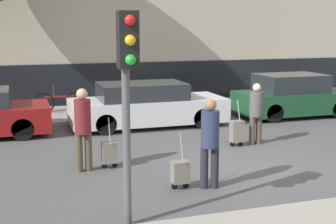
% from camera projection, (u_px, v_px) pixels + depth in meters
% --- Properties ---
extents(ground_plane, '(80.00, 80.00, 0.00)m').
position_uv_depth(ground_plane, '(241.00, 166.00, 10.21)').
color(ground_plane, '#4C4C4F').
extents(sidewalk_far, '(28.00, 3.00, 0.12)m').
position_uv_depth(sidewalk_far, '(153.00, 110.00, 16.75)').
color(sidewalk_far, gray).
rests_on(sidewalk_far, ground_plane).
extents(parked_car_1, '(4.68, 1.84, 1.33)m').
position_uv_depth(parked_car_1, '(146.00, 106.00, 14.23)').
color(parked_car_1, silver).
rests_on(parked_car_1, ground_plane).
extents(parked_car_2, '(3.93, 1.76, 1.43)m').
position_uv_depth(parked_car_2, '(293.00, 97.00, 15.79)').
color(parked_car_2, '#194728').
rests_on(parked_car_2, ground_plane).
extents(pedestrian_left, '(0.35, 0.34, 1.76)m').
position_uv_depth(pedestrian_left, '(83.00, 125.00, 9.69)').
color(pedestrian_left, '#4C4233').
rests_on(pedestrian_left, ground_plane).
extents(trolley_left, '(0.34, 0.29, 1.11)m').
position_uv_depth(trolley_left, '(109.00, 153.00, 10.01)').
color(trolley_left, slate).
rests_on(trolley_left, ground_plane).
extents(pedestrian_center, '(0.34, 0.34, 1.70)m').
position_uv_depth(pedestrian_center, '(210.00, 138.00, 8.67)').
color(pedestrian_center, '#23232D').
rests_on(pedestrian_center, ground_plane).
extents(trolley_center, '(0.34, 0.29, 1.07)m').
position_uv_depth(trolley_center, '(180.00, 172.00, 8.74)').
color(trolley_center, slate).
rests_on(trolley_center, ground_plane).
extents(pedestrian_right, '(0.35, 0.34, 1.58)m').
position_uv_depth(pedestrian_right, '(256.00, 110.00, 11.95)').
color(pedestrian_right, '#4C4233').
rests_on(pedestrian_right, ground_plane).
extents(trolley_right, '(0.34, 0.29, 1.20)m').
position_uv_depth(trolley_right, '(237.00, 131.00, 11.84)').
color(trolley_right, slate).
rests_on(trolley_right, ground_plane).
extents(traffic_light, '(0.28, 0.47, 3.22)m').
position_uv_depth(traffic_light, '(127.00, 76.00, 6.65)').
color(traffic_light, '#515154').
rests_on(traffic_light, ground_plane).
extents(parked_bicycle, '(1.77, 0.06, 0.96)m').
position_uv_depth(parked_bicycle, '(60.00, 102.00, 15.75)').
color(parked_bicycle, black).
rests_on(parked_bicycle, sidewalk_far).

